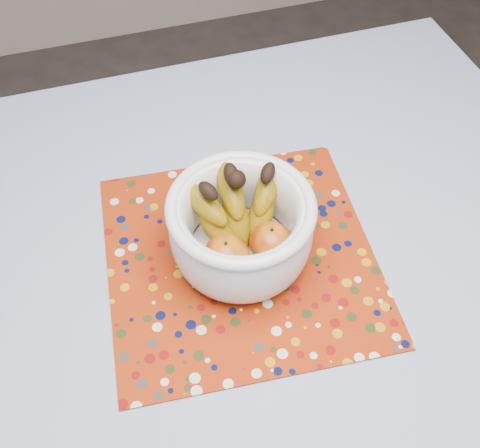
# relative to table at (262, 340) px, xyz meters

# --- Properties ---
(table) EXTENTS (1.20, 1.20, 0.75)m
(table) POSITION_rel_table_xyz_m (0.00, 0.00, 0.00)
(table) COLOR brown
(table) RESTS_ON ground
(tablecloth) EXTENTS (1.32, 1.32, 0.01)m
(tablecloth) POSITION_rel_table_xyz_m (0.00, 0.00, 0.08)
(tablecloth) COLOR #647DA7
(tablecloth) RESTS_ON table
(placemat) EXTENTS (0.48, 0.48, 0.00)m
(placemat) POSITION_rel_table_xyz_m (-0.00, 0.11, 0.09)
(placemat) COLOR maroon
(placemat) RESTS_ON tablecloth
(fruit_bowl) EXTENTS (0.25, 0.23, 0.16)m
(fruit_bowl) POSITION_rel_table_xyz_m (0.00, 0.12, 0.17)
(fruit_bowl) COLOR silver
(fruit_bowl) RESTS_ON placemat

